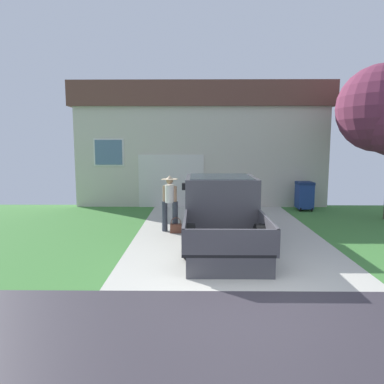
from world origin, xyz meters
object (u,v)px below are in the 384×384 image
pickup_truck (220,211)px  wheeled_trash_bin (304,195)px  person_with_hat (170,201)px  house_with_garage (200,144)px  handbag (176,228)px

pickup_truck → wheeled_trash_bin: pickup_truck is taller
pickup_truck → person_with_hat: (-1.44, 0.69, 0.15)m
person_with_hat → pickup_truck: bearing=-14.5°
house_with_garage → handbag: bearing=-95.9°
person_with_hat → house_with_garage: 7.85m
handbag → wheeled_trash_bin: size_ratio=0.40×
pickup_truck → person_with_hat: 1.60m
handbag → wheeled_trash_bin: (4.83, 3.65, 0.46)m
house_with_garage → pickup_truck: bearing=-86.9°
person_with_hat → handbag: size_ratio=3.69×
pickup_truck → handbag: size_ratio=12.24×
pickup_truck → house_with_garage: (-0.45, 8.29, 1.83)m
person_with_hat → wheeled_trash_bin: size_ratio=1.49×
handbag → wheeled_trash_bin: wheeled_trash_bin is taller
pickup_truck → wheeled_trash_bin: bearing=49.6°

